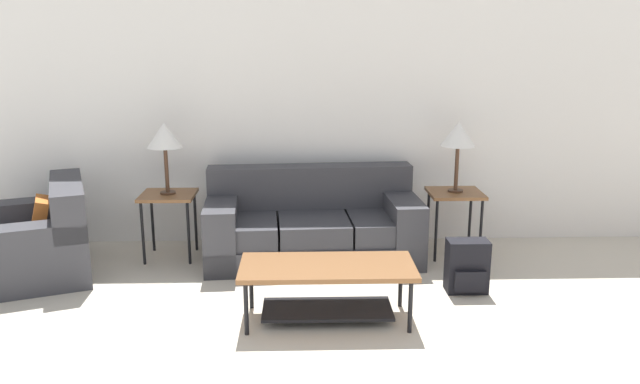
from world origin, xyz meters
TOP-DOWN VIEW (x-y plane):
  - wall_back at (0.00, 4.69)m, footprint 8.90×0.06m
  - couch at (-0.08, 4.14)m, footprint 1.98×1.02m
  - armchair at (-2.48, 3.78)m, footprint 1.31×1.39m
  - coffee_table at (0.01, 2.81)m, footprint 1.25×0.56m
  - side_table_left at (-1.40, 4.18)m, footprint 0.49×0.45m
  - side_table_right at (1.25, 4.18)m, footprint 0.49×0.45m
  - table_lamp_left at (-1.40, 4.18)m, footprint 0.32×0.32m
  - table_lamp_right at (1.25, 4.18)m, footprint 0.32×0.32m
  - backpack at (1.15, 3.30)m, footprint 0.33×0.27m

SIDE VIEW (x-z plane):
  - backpack at x=1.15m, z-range -0.01..0.42m
  - armchair at x=-2.48m, z-range -0.11..0.69m
  - couch at x=-0.08m, z-range -0.11..0.71m
  - coffee_table at x=0.01m, z-range 0.10..0.53m
  - side_table_left at x=-1.40m, z-range 0.23..0.84m
  - side_table_right at x=1.25m, z-range 0.23..0.84m
  - table_lamp_left at x=-1.40m, z-range 0.81..1.46m
  - table_lamp_right at x=1.25m, z-range 0.81..1.46m
  - wall_back at x=0.00m, z-range 0.00..2.60m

